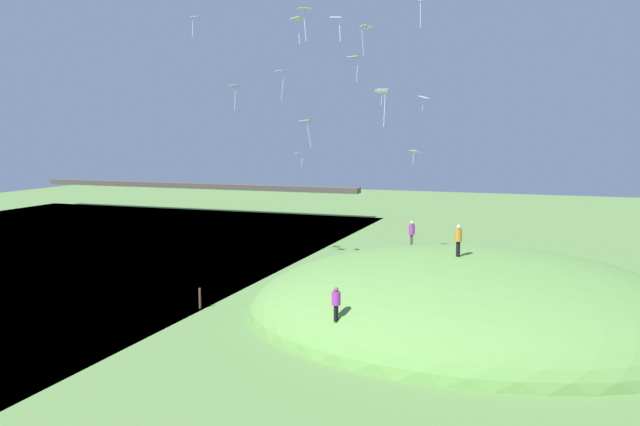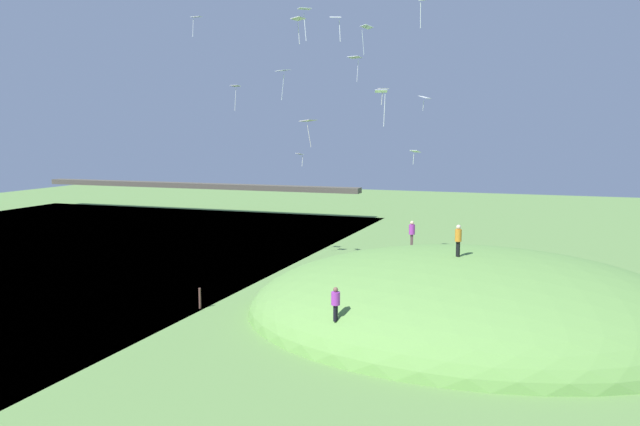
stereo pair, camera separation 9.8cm
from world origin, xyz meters
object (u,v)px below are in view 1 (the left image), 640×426
Objects in this scene: kite_1 at (355,59)px; kite_7 at (283,72)px; kite_2 at (366,28)px; mooring_post at (200,298)px; kite_8 at (424,98)px; kite_13 at (196,18)px; kite_3 at (304,11)px; kite_12 at (298,20)px; person_with_child at (336,300)px; kite_14 at (299,155)px; kite_6 at (424,2)px; kite_9 at (336,19)px; kite_11 at (308,122)px; person_walking_path at (412,230)px; kite_0 at (383,90)px; kite_10 at (415,152)px; kite_4 at (382,95)px; person_on_hilltop at (458,236)px; kite_5 at (235,88)px.

kite_1 is 8.69m from kite_7.
kite_2 reaches higher than mooring_post.
kite_13 is (-15.08, -9.40, 5.52)m from kite_8.
kite_12 is at bearing -76.19° from kite_3.
kite_14 is (-10.37, 21.67, 6.22)m from person_with_child.
kite_13 is at bearing -176.39° from kite_6.
kite_11 is (-3.19, 3.71, -5.98)m from kite_9.
kite_8 is (-0.69, 7.46, 9.61)m from person_walking_path.
kite_0 is 0.76× the size of kite_12.
kite_6 is 1.59× the size of kite_8.
person_walking_path is 15.38m from kite_6.
kite_6 is 10.23m from kite_8.
kite_10 is (3.36, 2.65, -9.33)m from kite_2.
kite_0 is at bearing 103.39° from kite_4.
kite_13 reaches higher than kite_12.
kite_0 is 6.38m from kite_6.
kite_11 is (-5.40, -9.68, 2.26)m from kite_10.
kite_7 is at bearing 134.42° from kite_3.
person_on_hilltop is 0.88× the size of kite_3.
kite_1 reaches higher than kite_8.
kite_14 reaches higher than person_with_child.
kite_5 is 15.43m from kite_9.
person_on_hilltop is 1.19× the size of kite_9.
person_walking_path is 1.09× the size of person_with_child.
kite_0 is at bearing 19.58° from kite_7.
kite_12 is 11.90m from kite_13.
person_with_child is 26.11m from kite_5.
person_on_hilltop is 13.62m from kite_11.
person_on_hilltop is at bearing 158.02° from person_with_child.
kite_3 is 15.46m from kite_10.
kite_6 is 1.27× the size of kite_13.
person_walking_path is at bearing 81.73° from kite_4.
kite_6 is at bearing 6.01° from person_walking_path.
person_on_hilltop is 0.97× the size of kite_11.
person_with_child is 17.40m from kite_9.
kite_11 is at bearing -93.40° from kite_1.
kite_9 is 1.18× the size of mooring_post.
kite_6 is (1.56, 4.83, 6.21)m from kite_4.
kite_0 is at bearing -19.67° from person_on_hilltop.
kite_6 reaches higher than kite_8.
kite_14 is at bearing -10.93° from person_on_hilltop.
kite_7 is at bearing -109.67° from person_walking_path.
kite_4 is at bearing -90.61° from kite_8.
kite_5 is at bearing 81.19° from kite_13.
kite_13 is at bearing 172.57° from kite_11.
kite_3 is at bearing -16.80° from kite_13.
kite_0 is 5.95m from kite_11.
person_on_hilltop is at bearing -51.80° from kite_0.
kite_2 is at bearing 96.10° from kite_9.
person_walking_path is 0.83× the size of kite_4.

